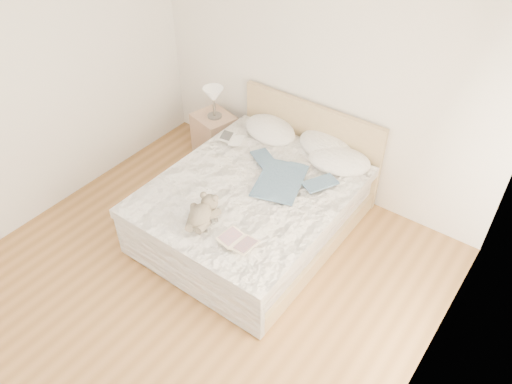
{
  "coord_description": "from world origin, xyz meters",
  "views": [
    {
      "loc": [
        2.23,
        -1.84,
        3.67
      ],
      "look_at": [
        0.1,
        1.05,
        0.62
      ],
      "focal_mm": 35.0,
      "sensor_mm": 36.0,
      "label": 1
    }
  ],
  "objects_px": {
    "nightstand": "(215,136)",
    "teddy_bear": "(200,221)",
    "table_lamp": "(214,96)",
    "childrens_book": "(238,242)",
    "bed": "(257,205)",
    "photo_book": "(232,139)"
  },
  "relations": [
    {
      "from": "nightstand",
      "to": "teddy_bear",
      "type": "bearing_deg",
      "value": -53.15
    },
    {
      "from": "table_lamp",
      "to": "childrens_book",
      "type": "bearing_deg",
      "value": -44.6
    },
    {
      "from": "nightstand",
      "to": "table_lamp",
      "type": "height_order",
      "value": "table_lamp"
    },
    {
      "from": "nightstand",
      "to": "teddy_bear",
      "type": "relative_size",
      "value": 1.55
    },
    {
      "from": "childrens_book",
      "to": "teddy_bear",
      "type": "bearing_deg",
      "value": -172.69
    },
    {
      "from": "bed",
      "to": "teddy_bear",
      "type": "relative_size",
      "value": 5.92
    },
    {
      "from": "bed",
      "to": "teddy_bear",
      "type": "xyz_separation_m",
      "value": [
        -0.04,
        -0.78,
        0.34
      ]
    },
    {
      "from": "bed",
      "to": "table_lamp",
      "type": "distance_m",
      "value": 1.46
    },
    {
      "from": "photo_book",
      "to": "teddy_bear",
      "type": "bearing_deg",
      "value": -84.15
    },
    {
      "from": "table_lamp",
      "to": "teddy_bear",
      "type": "xyz_separation_m",
      "value": [
        1.11,
        -1.51,
        -0.18
      ]
    },
    {
      "from": "nightstand",
      "to": "table_lamp",
      "type": "relative_size",
      "value": 1.5
    },
    {
      "from": "bed",
      "to": "photo_book",
      "type": "relative_size",
      "value": 7.36
    },
    {
      "from": "nightstand",
      "to": "photo_book",
      "type": "height_order",
      "value": "photo_book"
    },
    {
      "from": "table_lamp",
      "to": "nightstand",
      "type": "bearing_deg",
      "value": 174.49
    },
    {
      "from": "bed",
      "to": "photo_book",
      "type": "xyz_separation_m",
      "value": [
        -0.63,
        0.41,
        0.32
      ]
    },
    {
      "from": "photo_book",
      "to": "teddy_bear",
      "type": "distance_m",
      "value": 1.32
    },
    {
      "from": "nightstand",
      "to": "table_lamp",
      "type": "xyz_separation_m",
      "value": [
        0.02,
        -0.0,
        0.55
      ]
    },
    {
      "from": "table_lamp",
      "to": "childrens_book",
      "type": "xyz_separation_m",
      "value": [
        1.51,
        -1.49,
        -0.2
      ]
    },
    {
      "from": "photo_book",
      "to": "teddy_bear",
      "type": "relative_size",
      "value": 0.8
    },
    {
      "from": "bed",
      "to": "childrens_book",
      "type": "xyz_separation_m",
      "value": [
        0.37,
        -0.76,
        0.32
      ]
    },
    {
      "from": "bed",
      "to": "nightstand",
      "type": "relative_size",
      "value": 3.83
    },
    {
      "from": "nightstand",
      "to": "photo_book",
      "type": "relative_size",
      "value": 1.92
    }
  ]
}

